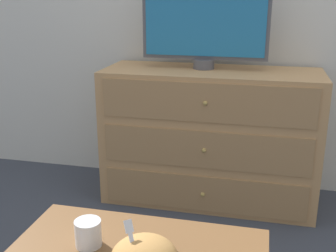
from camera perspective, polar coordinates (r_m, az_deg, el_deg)
The scene contains 4 objects.
ground_plane at distance 2.80m, azimuth 9.05°, elevation -7.41°, with size 12.00×12.00×0.00m, color #383D47.
dresser at distance 2.44m, azimuth 5.68°, elevation -1.43°, with size 1.20×0.47×0.77m.
tv at distance 2.35m, azimuth 5.05°, elevation 14.21°, with size 0.69×0.12×0.51m.
drink_cup at distance 1.40m, azimuth -10.75°, elevation -14.25°, with size 0.08×0.08×0.09m.
Camera 1 is at (0.14, -2.54, 1.18)m, focal length 45.00 mm.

